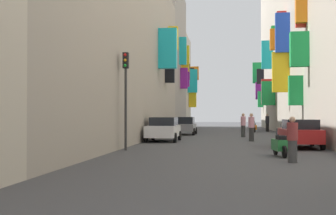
# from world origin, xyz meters

# --- Properties ---
(ground_plane) EXTENTS (140.00, 140.00, 0.00)m
(ground_plane) POSITION_xyz_m (0.00, 30.00, 0.00)
(ground_plane) COLOR #424244
(building_left_mid_a) EXTENTS (7.38, 32.80, 12.37)m
(building_left_mid_a) POSITION_xyz_m (-7.99, 24.22, 6.19)
(building_left_mid_a) COLOR #9E9384
(building_left_mid_a) RESTS_ON ground
(building_left_mid_b) EXTENTS (6.90, 12.05, 15.99)m
(building_left_mid_b) POSITION_xyz_m (-7.99, 46.63, 7.99)
(building_left_mid_b) COLOR gray
(building_left_mid_b) RESTS_ON ground
(building_left_mid_c) EXTENTS (7.27, 7.35, 12.27)m
(building_left_mid_c) POSITION_xyz_m (-7.96, 56.33, 6.13)
(building_left_mid_c) COLOR #BCB29E
(building_left_mid_c) RESTS_ON ground
(building_right_mid_a) EXTENTS (7.33, 4.07, 20.66)m
(building_right_mid_a) POSITION_xyz_m (7.97, 32.52, 10.30)
(building_right_mid_a) COLOR #B2A899
(building_right_mid_a) RESTS_ON ground
(building_right_mid_b) EXTENTS (7.35, 13.90, 17.59)m
(building_right_mid_b) POSITION_xyz_m (7.98, 41.50, 8.78)
(building_right_mid_b) COLOR #B2A899
(building_right_mid_b) RESTS_ON ground
(building_right_mid_c) EXTENTS (7.29, 11.55, 19.97)m
(building_right_mid_c) POSITION_xyz_m (7.99, 54.24, 9.97)
(building_right_mid_c) COLOR #B2A899
(building_right_mid_c) RESTS_ON ground
(parked_car_grey) EXTENTS (2.02, 4.03, 1.50)m
(parked_car_grey) POSITION_xyz_m (-3.47, 34.13, 0.78)
(parked_car_grey) COLOR slate
(parked_car_grey) RESTS_ON ground
(parked_car_white) EXTENTS (1.97, 4.02, 1.53)m
(parked_car_white) POSITION_xyz_m (-3.87, 24.65, 0.80)
(parked_car_white) COLOR white
(parked_car_white) RESTS_ON ground
(parked_car_red) EXTENTS (1.90, 4.06, 1.45)m
(parked_car_red) POSITION_xyz_m (3.79, 20.05, 0.76)
(parked_car_red) COLOR #B21E1E
(parked_car_red) RESTS_ON ground
(scooter_green) EXTENTS (0.59, 1.89, 1.13)m
(scooter_green) POSITION_xyz_m (2.24, 15.20, 0.46)
(scooter_green) COLOR #287F3D
(scooter_green) RESTS_ON ground
(scooter_orange) EXTENTS (0.49, 1.97, 1.13)m
(scooter_orange) POSITION_xyz_m (2.75, 40.28, 0.46)
(scooter_orange) COLOR orange
(scooter_orange) RESTS_ON ground
(scooter_blue) EXTENTS (0.71, 1.75, 1.13)m
(scooter_blue) POSITION_xyz_m (3.53, 25.11, 0.46)
(scooter_blue) COLOR #2D4CAD
(scooter_blue) RESTS_ON ground
(pedestrian_crossing) EXTENTS (0.52, 0.52, 1.80)m
(pedestrian_crossing) POSITION_xyz_m (1.36, 30.58, 0.90)
(pedestrian_crossing) COLOR #323232
(pedestrian_crossing) RESTS_ON ground
(pedestrian_near_right) EXTENTS (0.39, 0.39, 1.79)m
(pedestrian_near_right) POSITION_xyz_m (4.18, 41.97, 0.90)
(pedestrian_near_right) COLOR black
(pedestrian_near_right) RESTS_ON ground
(pedestrian_mid_street) EXTENTS (0.54, 0.54, 1.62)m
(pedestrian_mid_street) POSITION_xyz_m (2.39, 12.91, 0.80)
(pedestrian_mid_street) COLOR #3C3C3C
(pedestrian_mid_street) RESTS_ON ground
(pedestrian_far_away) EXTENTS (0.50, 0.50, 1.78)m
(pedestrian_far_away) POSITION_xyz_m (1.67, 25.35, 0.89)
(pedestrian_far_away) COLOR #313131
(pedestrian_far_away) RESTS_ON ground
(traffic_light_near_corner) EXTENTS (0.26, 0.34, 4.64)m
(traffic_light_near_corner) POSITION_xyz_m (-4.63, 17.34, 3.13)
(traffic_light_near_corner) COLOR #2D2D2D
(traffic_light_near_corner) RESTS_ON ground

